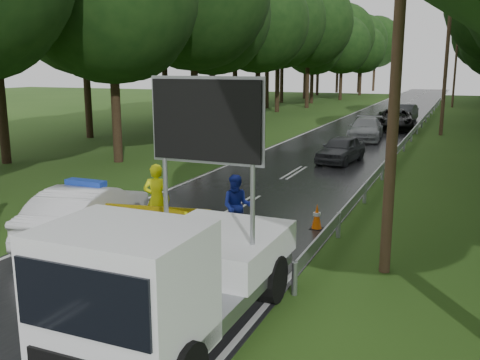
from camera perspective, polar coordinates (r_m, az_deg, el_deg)
The scene contains 19 objects.
ground at distance 12.61m, azimuth -10.70°, elevation -9.26°, with size 160.00×160.00×0.00m, color #224313.
road at distance 40.53m, azimuth 13.36°, elevation 5.39°, with size 7.00×140.00×0.02m, color black.
guardrail at distance 39.71m, azimuth 18.60°, elevation 5.73°, with size 0.12×60.06×0.70m.
utility_pole_near at distance 11.82m, azimuth 16.51°, elevation 14.12°, with size 1.40×0.24×10.00m.
utility_pole_mid at distance 37.76m, azimuth 21.18°, elevation 12.13°, with size 1.40×0.24×10.00m.
utility_pole_far at distance 63.75m, azimuth 22.04°, elevation 11.75°, with size 1.40×0.24×10.00m.
police_sedan at distance 14.60m, azimuth -15.95°, elevation -3.45°, with size 2.27×4.72×1.64m.
work_truck at distance 9.05m, azimuth -7.39°, elevation -9.95°, with size 2.47×5.44×4.32m.
barrier at distance 13.31m, azimuth -9.13°, elevation -3.99°, with size 2.83×0.56×1.18m.
officer at distance 14.62m, azimuth -8.86°, elevation -2.11°, with size 0.72×0.47×1.98m, color #F4FE0D.
civilian at distance 14.33m, azimuth -0.32°, elevation -2.82°, with size 0.83×0.65×1.71m, color #1B2DB0.
queue_car_first at distance 25.98m, azimuth 10.73°, elevation 3.26°, with size 1.50×3.72×1.27m, color #3B3D42.
queue_car_second at distance 34.21m, azimuth 13.26°, elevation 5.33°, with size 1.91×4.71×1.37m, color #A6A7AE.
queue_car_third at distance 39.97m, azimuth 16.20°, elevation 6.21°, with size 2.49×5.41×1.50m, color black.
queue_car_fourth at distance 45.91m, azimuth 17.11°, elevation 6.82°, with size 1.51×4.33×1.43m, color #3B3D42.
cone_center at distance 12.88m, azimuth -13.52°, elevation -7.14°, with size 0.37×0.37×0.78m.
cone_far at distance 14.29m, azimuth -3.51°, elevation -4.99°, with size 0.34×0.34×0.73m.
cone_left_mid at distance 14.78m, azimuth -14.77°, elevation -4.81°, with size 0.34×0.34×0.72m.
cone_right at distance 15.27m, azimuth 8.20°, elevation -3.93°, with size 0.35×0.35×0.74m.
Camera 1 is at (6.60, -9.73, 4.56)m, focal length 40.00 mm.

